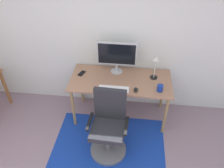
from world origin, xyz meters
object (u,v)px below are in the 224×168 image
object	(u,v)px
keyboard	(114,89)
desk_lamp	(156,63)
coffee_cup	(160,88)
monitor	(117,55)
cell_phone	(82,73)
desk	(120,83)
office_chair	(109,129)
computer_mouse	(136,90)

from	to	relation	value
keyboard	desk_lamp	distance (m)	0.71
keyboard	coffee_cup	size ratio (longest dim) A/B	4.48
monitor	cell_phone	size ratio (longest dim) A/B	4.23
desk	desk_lamp	world-z (taller)	desk_lamp
coffee_cup	office_chair	size ratio (longest dim) A/B	0.10
keyboard	cell_phone	bearing A→B (deg)	148.29
desk	cell_phone	world-z (taller)	cell_phone
monitor	office_chair	distance (m)	1.09
cell_phone	desk	bearing A→B (deg)	12.49
computer_mouse	desk_lamp	xyz separation A→B (m)	(0.26, 0.34, 0.25)
computer_mouse	office_chair	world-z (taller)	office_chair
monitor	office_chair	world-z (taller)	monitor
cell_phone	office_chair	world-z (taller)	office_chair
coffee_cup	desk_lamp	bearing A→B (deg)	103.65
monitor	desk_lamp	world-z (taller)	monitor
desk	office_chair	xyz separation A→B (m)	(-0.10, -0.68, -0.27)
monitor	office_chair	bearing A→B (deg)	-90.96
desk_lamp	desk	bearing A→B (deg)	-168.25
keyboard	computer_mouse	xyz separation A→B (m)	(0.31, 0.01, 0.01)
keyboard	cell_phone	distance (m)	0.63
coffee_cup	computer_mouse	bearing A→B (deg)	-173.75
desk_lamp	coffee_cup	bearing A→B (deg)	-76.35
desk	coffee_cup	distance (m)	0.61
office_chair	computer_mouse	bearing A→B (deg)	55.75
monitor	desk_lamp	size ratio (longest dim) A/B	1.58
keyboard	cell_phone	xyz separation A→B (m)	(-0.53, 0.33, -0.00)
monitor	desk	bearing A→B (deg)	-68.37
desk	office_chair	distance (m)	0.73
desk	keyboard	distance (m)	0.27
desk_lamp	office_chair	bearing A→B (deg)	-126.96
keyboard	cell_phone	size ratio (longest dim) A/B	3.07
desk_lamp	office_chair	size ratio (longest dim) A/B	0.38
monitor	cell_phone	bearing A→B (deg)	-167.38
computer_mouse	desk_lamp	world-z (taller)	desk_lamp
desk	coffee_cup	size ratio (longest dim) A/B	15.64
desk	monitor	distance (m)	0.43
desk	desk_lamp	size ratio (longest dim) A/B	4.01
desk	monitor	xyz separation A→B (m)	(-0.08, 0.20, 0.37)
keyboard	office_chair	xyz separation A→B (m)	(-0.02, -0.43, -0.35)
desk	coffee_cup	world-z (taller)	coffee_cup
keyboard	computer_mouse	size ratio (longest dim) A/B	4.13
monitor	desk_lamp	bearing A→B (deg)	-10.12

